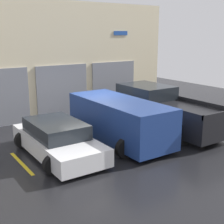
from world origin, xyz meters
name	(u,v)px	position (x,y,z in m)	size (l,w,h in m)	color
ground_plane	(96,130)	(0.00, 0.00, 0.00)	(28.00, 28.00, 0.00)	black
shophouse_building	(62,61)	(-0.01, 3.29, 2.82)	(12.44, 0.68, 5.76)	beige
pickup_truck	(164,110)	(2.65, -1.47, 0.88)	(2.62, 5.51, 1.83)	black
sedan_white	(57,139)	(-2.65, -1.72, 0.58)	(2.21, 4.43, 1.22)	white
sedan_side	(119,119)	(0.00, -1.74, 0.91)	(2.35, 4.91, 1.68)	navy
parking_stripe_far_left	(22,163)	(-3.97, -1.75, 0.00)	(0.12, 2.20, 0.01)	gold
parking_stripe_left	(90,147)	(-1.32, -1.75, 0.00)	(0.12, 2.20, 0.01)	gold
parking_stripe_centre	(144,135)	(1.32, -1.75, 0.00)	(0.12, 2.20, 0.01)	gold
parking_stripe_right	(188,125)	(3.97, -1.75, 0.00)	(0.12, 2.20, 0.01)	gold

